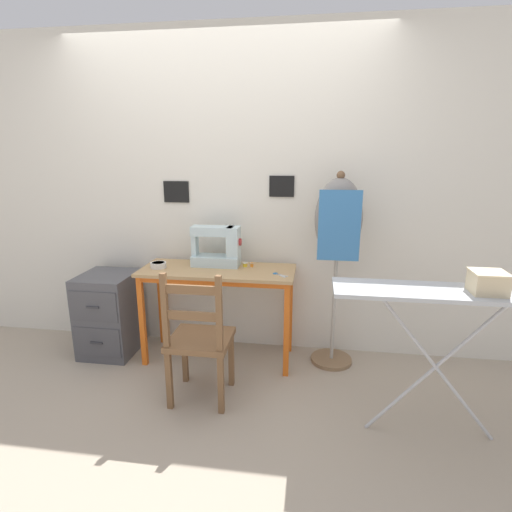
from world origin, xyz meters
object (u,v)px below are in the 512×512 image
sewing_machine (219,247)px  ironing_board (444,300)px  fabric_bowl (158,265)px  wooden_chair (199,340)px  thread_spool_near_machine (245,265)px  scissors (278,274)px  filing_cabinet (110,314)px  storage_box (488,282)px  thread_spool_mid_table (252,265)px  dress_form (338,228)px

sewing_machine → ironing_board: (1.44, -0.80, -0.05)m
fabric_bowl → wooden_chair: size_ratio=0.13×
thread_spool_near_machine → ironing_board: (1.23, -0.79, 0.08)m
scissors → wooden_chair: bearing=-133.8°
scissors → wooden_chair: wooden_chair is taller
filing_cabinet → storage_box: (2.55, -0.70, 0.62)m
thread_spool_mid_table → storage_box: (1.38, -0.80, 0.19)m
fabric_bowl → filing_cabinet: fabric_bowl is taller
thread_spool_near_machine → thread_spool_mid_table: bearing=-0.9°
sewing_machine → storage_box: 1.84m
storage_box → sewing_machine: bearing=153.5°
scissors → filing_cabinet: bearing=177.7°
sewing_machine → fabric_bowl: sewing_machine is taller
filing_cabinet → thread_spool_near_machine: bearing=5.4°
scissors → storage_box: size_ratio=0.66×
storage_box → wooden_chair: bearing=174.5°
sewing_machine → filing_cabinet: 1.07m
fabric_bowl → thread_spool_mid_table: bearing=8.8°
fabric_bowl → filing_cabinet: (-0.45, 0.01, -0.44)m
thread_spool_near_machine → filing_cabinet: size_ratio=0.07×
wooden_chair → filing_cabinet: wooden_chair is taller
fabric_bowl → dress_form: dress_form is taller
storage_box → scissors: bearing=151.0°
thread_spool_near_machine → filing_cabinet: bearing=-174.6°
wooden_chair → dress_form: dress_form is taller
thread_spool_mid_table → wooden_chair: bearing=-111.0°
fabric_bowl → thread_spool_mid_table: 0.73m
thread_spool_mid_table → dress_form: (0.64, -0.02, 0.31)m
thread_spool_near_machine → wooden_chair: wooden_chair is taller
scissors → thread_spool_near_machine: bearing=149.5°
sewing_machine → wooden_chair: size_ratio=0.42×
filing_cabinet → sewing_machine: bearing=7.5°
thread_spool_near_machine → wooden_chair: size_ratio=0.05×
sewing_machine → scissors: bearing=-19.9°
scissors → ironing_board: 1.15m
sewing_machine → ironing_board: bearing=-29.1°
scissors → dress_form: 0.55m
thread_spool_mid_table → thread_spool_near_machine: bearing=179.1°
scissors → thread_spool_mid_table: bearing=143.9°
fabric_bowl → scissors: bearing=-2.9°
sewing_machine → dress_form: bearing=-2.1°
thread_spool_mid_table → storage_box: 1.61m
sewing_machine → wooden_chair: 0.81m
filing_cabinet → scissors: bearing=-2.3°
thread_spool_mid_table → filing_cabinet: (-1.17, -0.10, -0.43)m
thread_spool_near_machine → ironing_board: size_ratio=0.04×
scissors → storage_box: 1.34m
fabric_bowl → storage_box: storage_box is taller
fabric_bowl → thread_spool_near_machine: bearing=9.6°
wooden_chair → storage_box: storage_box is taller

